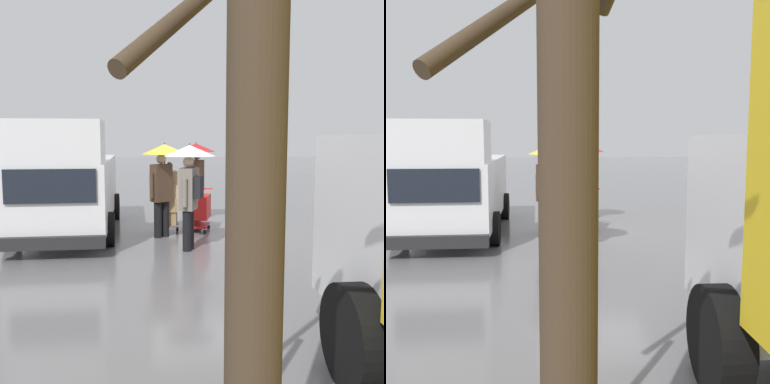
{
  "view_description": "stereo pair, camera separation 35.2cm",
  "coord_description": "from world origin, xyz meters",
  "views": [
    {
      "loc": [
        1.14,
        10.4,
        2.25
      ],
      "look_at": [
        0.35,
        0.21,
        1.05
      ],
      "focal_mm": 43.05,
      "sensor_mm": 36.0,
      "label": 1
    },
    {
      "loc": [
        0.79,
        10.42,
        2.25
      ],
      "look_at": [
        0.35,
        0.21,
        1.05
      ],
      "focal_mm": 43.05,
      "sensor_mm": 36.0,
      "label": 2
    }
  ],
  "objects": [
    {
      "name": "ground_plane",
      "position": [
        0.0,
        0.0,
        0.0
      ],
      "size": [
        90.0,
        90.0,
        0.0
      ],
      "primitive_type": "plane",
      "color": "slate"
    },
    {
      "name": "cargo_van_parked_right",
      "position": [
        3.19,
        -0.48,
        1.18
      ],
      "size": [
        2.39,
        5.43,
        2.6
      ],
      "color": "white",
      "rests_on": "ground"
    },
    {
      "name": "shopping_cart_vendor",
      "position": [
        0.14,
        -0.58,
        0.57
      ],
      "size": [
        0.74,
        0.93,
        1.04
      ],
      "color": "red",
      "rests_on": "ground"
    },
    {
      "name": "hand_dolly_boxes",
      "position": [
        0.88,
        -0.34,
        0.83
      ],
      "size": [
        0.54,
        0.71,
        1.48
      ],
      "color": "#515156",
      "rests_on": "ground"
    },
    {
      "name": "pedestrian_pink_side",
      "position": [
        0.48,
        1.25,
        1.57
      ],
      "size": [
        1.04,
        1.04,
        2.15
      ],
      "color": "black",
      "rests_on": "ground"
    },
    {
      "name": "pedestrian_black_side",
      "position": [
        0.99,
        -0.0,
        1.58
      ],
      "size": [
        1.04,
        1.04,
        2.15
      ],
      "color": "black",
      "rests_on": "ground"
    },
    {
      "name": "pedestrian_white_side",
      "position": [
        0.07,
        -1.9,
        1.58
      ],
      "size": [
        1.04,
        1.04,
        2.15
      ],
      "color": "black",
      "rests_on": "ground"
    },
    {
      "name": "bare_tree_far",
      "position": [
        0.74,
        8.6,
        2.13
      ],
      "size": [
        1.21,
        1.2,
        4.2
      ],
      "color": "#423323",
      "rests_on": "ground"
    }
  ]
}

